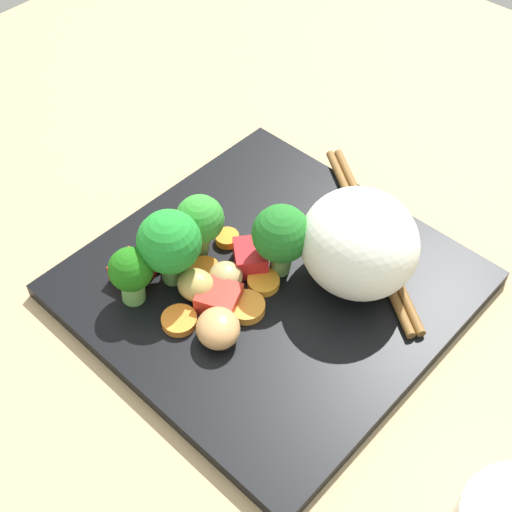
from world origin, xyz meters
The scene contains 22 objects.
ground_plane centered at (0.00, 0.00, -1.00)cm, with size 110.00×110.00×2.00cm, color tan.
square_plate centered at (0.00, 0.00, 0.67)cm, with size 28.21×28.21×1.34cm, color black.
rice_mound centered at (-4.93, -4.86, 5.41)cm, with size 9.73×9.27×8.14cm, color white.
broccoli_floret_0 centered at (6.45, 1.41, 4.82)cm, with size 4.05×4.05×5.82cm.
broccoli_floret_1 centered at (5.73, 5.35, 5.83)cm, with size 5.08×5.08×7.29cm.
broccoli_floret_2 centered at (-0.22, -1.25, 5.58)cm, with size 4.71×4.71×6.91cm.
broccoli_floret_3 centered at (6.80, 8.58, 4.34)cm, with size 3.54×3.54×5.17cm.
carrot_slice_0 centered at (5.53, -0.70, 1.71)cm, with size 2.06×2.06×0.75cm, color orange.
carrot_slice_1 centered at (2.29, 8.05, 1.68)cm, with size 2.80×2.80×0.69cm, color orange.
carrot_slice_2 centered at (0.43, 0.80, 1.68)cm, with size 2.66×2.66×0.68cm, color orange.
carrot_slice_3 centered at (9.15, 2.19, 1.67)cm, with size 2.30×2.30×0.66cm, color orange.
carrot_slice_4 centered at (4.61, 3.00, 1.60)cm, with size 2.54×2.54×0.52cm, color orange.
carrot_slice_5 centered at (-0.72, 3.65, 1.73)cm, with size 3.02×3.02×0.79cm, color orange.
pepper_chunk_0 centered at (2.18, -0.18, 2.37)cm, with size 3.12×2.59×2.06cm, color red.
pepper_chunk_1 centered at (8.51, 7.33, 2.15)cm, with size 2.84×2.90×1.63cm, color red.
pepper_chunk_2 centered at (1.19, 4.73, 2.21)cm, with size 3.19×2.86×1.75cm, color red.
pepper_chunk_3 centered at (8.34, 0.15, 2.46)cm, with size 2.13×2.03×2.24cm, color red.
chicken_piece_0 centered at (2.31, 2.79, 2.37)cm, with size 2.77×2.63×2.07cm, color tan.
chicken_piece_1 centered at (3.27, 5.18, 2.58)cm, with size 3.16×2.76×2.49cm, color tan.
chicken_piece_2 centered at (8.79, 4.79, 2.39)cm, with size 3.02×2.50×2.11cm, color tan.
chicken_piece_4 centered at (-0.92, 6.97, 2.55)cm, with size 3.68×3.36×2.43cm, color tan.
chopstick_pair centered at (-3.26, -9.45, 1.72)cm, with size 18.67×13.95×0.76cm.
Camera 1 is at (-22.91, 27.02, 44.60)cm, focal length 47.70 mm.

